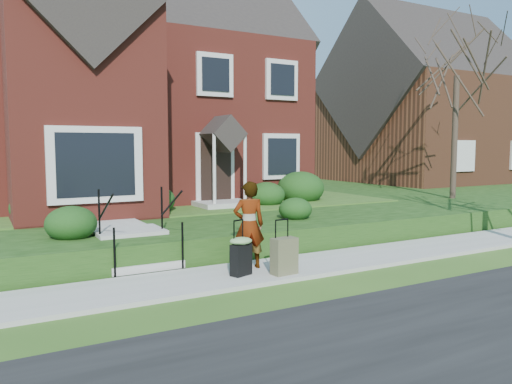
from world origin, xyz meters
TOP-DOWN VIEW (x-y plane):
  - ground at (0.00, 0.00)m, footprint 120.00×120.00m
  - sidewalk at (0.00, 0.00)m, footprint 60.00×1.60m
  - terrace at (4.00, 10.90)m, footprint 44.00×20.00m
  - walkway at (-2.50, 5.00)m, footprint 1.20×6.00m
  - main_house at (-0.21, 9.61)m, footprint 10.40×10.20m
  - neighbour_house at (16.00, 11.00)m, footprint 9.40×8.00m
  - front_steps at (-2.50, 1.84)m, footprint 1.40×2.02m
  - foundation_shrubs at (0.83, 4.97)m, footprint 9.63×4.62m
  - woman at (-0.71, 0.26)m, footprint 0.70×0.55m
  - suitcase_black at (-1.11, -0.17)m, footprint 0.51×0.47m
  - suitcase_olive at (-0.37, -0.48)m, footprint 0.49×0.30m
  - tree_gap at (9.42, 3.81)m, footprint 4.68×4.68m

SIDE VIEW (x-z plane):
  - ground at x=0.00m, z-range 0.00..0.00m
  - sidewalk at x=0.00m, z-range 0.00..0.08m
  - terrace at x=4.00m, z-range 0.00..0.60m
  - suitcase_olive at x=-0.37m, z-range -0.09..0.93m
  - front_steps at x=-2.50m, z-range -0.28..1.22m
  - suitcase_black at x=-1.11m, z-range -0.04..0.99m
  - walkway at x=-2.50m, z-range 0.60..0.66m
  - woman at x=-0.71m, z-range 0.08..1.77m
  - foundation_shrubs at x=0.83m, z-range 0.50..1.61m
  - neighbour_house at x=16.00m, z-range 0.65..9.85m
  - main_house at x=-0.21m, z-range 0.56..9.96m
  - tree_gap at x=9.42m, z-range 1.93..8.61m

